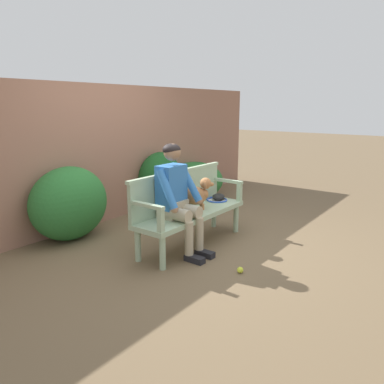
% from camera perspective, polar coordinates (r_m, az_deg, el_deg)
% --- Properties ---
extents(ground_plane, '(40.00, 40.00, 0.00)m').
position_cam_1_polar(ground_plane, '(4.79, 0.00, -8.09)').
color(ground_plane, brown).
extents(brick_garden_fence, '(8.00, 0.30, 2.04)m').
position_cam_1_polar(brick_garden_fence, '(5.79, -14.56, 5.67)').
color(brick_garden_fence, '#936651').
rests_on(brick_garden_fence, ground).
extents(hedge_bush_far_left, '(1.08, 0.76, 0.97)m').
position_cam_1_polar(hedge_bush_far_left, '(5.11, -18.34, -1.67)').
color(hedge_bush_far_left, '#286B2D').
rests_on(hedge_bush_far_left, ground).
extents(hedge_bush_far_right, '(1.15, 1.04, 0.70)m').
position_cam_1_polar(hedge_bush_far_right, '(6.99, 0.37, 1.76)').
color(hedge_bush_far_right, '#286B2D').
rests_on(hedge_bush_far_right, ground).
extents(hedge_bush_mid_right, '(0.84, 0.67, 0.97)m').
position_cam_1_polar(hedge_bush_mid_right, '(6.33, -4.88, 1.76)').
color(hedge_bush_mid_right, '#194C1E').
rests_on(hedge_bush_mid_right, ground).
extents(garden_bench, '(1.71, 0.49, 0.44)m').
position_cam_1_polar(garden_bench, '(4.66, 0.00, -3.69)').
color(garden_bench, '#9EB793').
rests_on(garden_bench, ground).
extents(bench_backrest, '(1.75, 0.06, 0.50)m').
position_cam_1_polar(bench_backrest, '(4.71, -2.10, 0.41)').
color(bench_backrest, '#9EB793').
rests_on(bench_backrest, garden_bench).
extents(bench_armrest_left_end, '(0.06, 0.49, 0.28)m').
position_cam_1_polar(bench_armrest_left_end, '(3.94, -6.15, -3.04)').
color(bench_armrest_left_end, '#9EB793').
rests_on(bench_armrest_left_end, garden_bench).
extents(bench_armrest_right_end, '(0.06, 0.49, 0.28)m').
position_cam_1_polar(bench_armrest_right_end, '(5.20, 6.18, 0.98)').
color(bench_armrest_right_end, '#9EB793').
rests_on(bench_armrest_right_end, garden_bench).
extents(person_seated, '(0.56, 0.65, 1.31)m').
position_cam_1_polar(person_seated, '(4.33, -2.36, -0.47)').
color(person_seated, black).
rests_on(person_seated, ground).
extents(dog_on_bench, '(0.36, 0.36, 0.40)m').
position_cam_1_polar(dog_on_bench, '(4.71, 0.95, -0.24)').
color(dog_on_bench, '#AD7042').
rests_on(dog_on_bench, garden_bench).
extents(tennis_racket, '(0.38, 0.58, 0.03)m').
position_cam_1_polar(tennis_racket, '(5.20, 3.68, -1.14)').
color(tennis_racket, blue).
rests_on(tennis_racket, garden_bench).
extents(baseball_glove, '(0.26, 0.22, 0.09)m').
position_cam_1_polar(baseball_glove, '(5.20, 4.09, -0.75)').
color(baseball_glove, black).
rests_on(baseball_glove, garden_bench).
extents(tennis_ball, '(0.07, 0.07, 0.07)m').
position_cam_1_polar(tennis_ball, '(4.06, 7.41, -11.80)').
color(tennis_ball, '#CCDB33').
rests_on(tennis_ball, ground).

